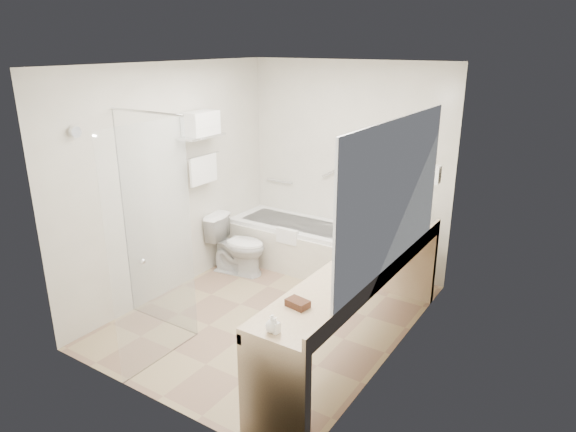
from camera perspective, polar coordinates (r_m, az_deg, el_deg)
The scene contains 25 objects.
floor at distance 5.42m, azimuth -1.76°, elevation -10.93°, with size 3.20×3.20×0.00m, color tan.
ceiling at distance 4.71m, azimuth -2.07°, elevation 16.51°, with size 2.60×3.20×0.10m, color silver.
wall_back at distance 6.25m, azimuth 6.53°, elevation 5.40°, with size 2.60×0.10×2.50m, color beige.
wall_front at distance 3.80m, azimuth -15.84°, elevation -4.20°, with size 2.60×0.10×2.50m, color beige.
wall_left at distance 5.74m, azimuth -12.65°, elevation 3.84°, with size 0.10×3.20×2.50m, color beige.
wall_right at distance 4.35m, azimuth 12.31°, elevation -0.97°, with size 0.10×3.20×2.50m, color beige.
bathtub at distance 6.48m, azimuth 0.82°, elevation -3.04°, with size 1.60×0.73×0.59m.
grab_bar_short at distance 6.76m, azimuth -0.94°, elevation 3.91°, with size 0.03×0.03×0.40m, color silver.
grab_bar_long at distance 6.24m, azimuth 5.95°, elevation 5.39°, with size 0.03×0.03×0.60m, color silver.
shower_enclosure at distance 4.72m, azimuth -14.68°, elevation -1.93°, with size 0.96×0.91×2.11m.
towel_shelf at distance 5.79m, azimuth -9.61°, elevation 9.27°, with size 0.24×0.55×0.81m.
vanity_counter at distance 4.55m, azimuth 7.83°, elevation -8.11°, with size 0.55×2.70×0.95m.
sink at distance 4.80m, azimuth 10.32°, elevation -4.41°, with size 0.40×0.52×0.14m, color white.
faucet at distance 4.71m, azimuth 12.02°, elevation -3.54°, with size 0.03×0.03×0.14m, color silver.
mirror at distance 4.12m, azimuth 11.72°, elevation 2.39°, with size 0.02×2.00×1.20m, color silver.
hairdryer_unit at distance 5.26m, azimuth 16.12°, elevation 4.46°, with size 0.08×0.10×0.18m, color white.
toilet at distance 6.24m, azimuth -5.63°, elevation -3.26°, with size 0.40×0.72×0.70m, color white.
amenity_basket at distance 3.80m, azimuth 1.08°, elevation -9.68°, with size 0.16×0.11×0.05m, color #4A291A.
soap_bottle_a at distance 3.49m, azimuth -1.40°, elevation -12.48°, with size 0.05×0.11×0.05m, color white.
soap_bottle_b at distance 3.49m, azimuth -1.75°, elevation -12.05°, with size 0.10×0.12×0.10m, color white.
water_bottle_left at distance 5.21m, azimuth 11.91°, elevation -1.13°, with size 0.07×0.07×0.22m.
water_bottle_mid at distance 5.21m, azimuth 10.62°, elevation -1.21°, with size 0.06×0.06×0.19m.
water_bottle_right at distance 5.50m, azimuth 12.69°, elevation -0.18°, with size 0.06×0.06×0.20m.
drinking_glass_near at distance 4.91m, azimuth 9.13°, elevation -2.91°, with size 0.07×0.07×0.09m, color silver.
drinking_glass_far at distance 5.27m, azimuth 11.67°, elevation -1.55°, with size 0.06×0.06×0.08m, color silver.
Camera 1 is at (2.70, -3.85, 2.69)m, focal length 32.00 mm.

